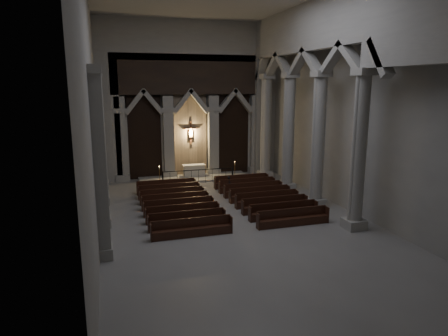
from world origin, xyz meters
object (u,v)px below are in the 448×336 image
at_px(candle_stand_left, 160,180).
at_px(candle_stand_right, 235,175).
at_px(altar_rail, 198,174).
at_px(worshipper, 229,184).
at_px(pews, 221,202).
at_px(altar, 194,170).

xyz_separation_m(candle_stand_left, candle_stand_right, (5.80, -0.05, 0.02)).
relative_size(altar_rail, worshipper, 4.93).
relative_size(altar_rail, candle_stand_left, 3.86).
distance_m(candle_stand_left, candle_stand_right, 5.80).
relative_size(candle_stand_right, pews, 0.16).
distance_m(candle_stand_right, pews, 7.10).
bearing_deg(pews, candle_stand_left, 113.67).
bearing_deg(candle_stand_left, altar, 27.52).
xyz_separation_m(altar_rail, candle_stand_right, (2.95, 0.28, -0.31)).
height_order(altar_rail, candle_stand_left, candle_stand_left).
distance_m(altar_rail, candle_stand_left, 2.89).
distance_m(altar, worshipper, 5.08).
xyz_separation_m(altar_rail, pews, (-0.00, -6.18, -0.42)).
bearing_deg(altar, pews, -90.38).
height_order(altar, altar_rail, altar_rail).
height_order(altar, worshipper, worshipper).
bearing_deg(candle_stand_right, candle_stand_left, 179.47).
distance_m(altar, altar_rail, 1.85).
height_order(altar, pews, altar).
distance_m(altar, pews, 8.03).
bearing_deg(altar, candle_stand_left, -152.48).
bearing_deg(pews, candle_stand_right, 65.46).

